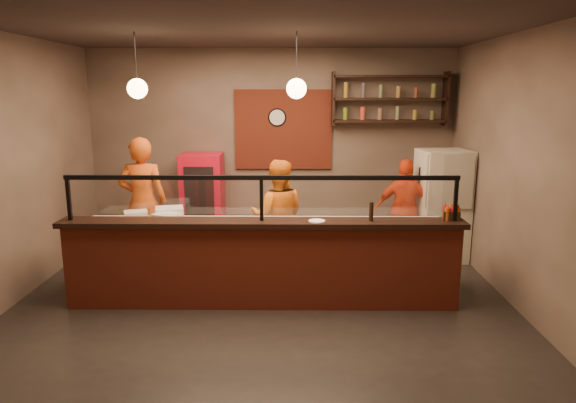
{
  "coord_description": "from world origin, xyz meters",
  "views": [
    {
      "loc": [
        0.36,
        -6.04,
        2.52
      ],
      "look_at": [
        0.3,
        0.3,
        1.15
      ],
      "focal_mm": 32.0,
      "sensor_mm": 36.0,
      "label": 1
    }
  ],
  "objects_px": {
    "fridge": "(441,205)",
    "pepper_mill": "(371,212)",
    "cook_mid": "(278,216)",
    "cook_left": "(143,202)",
    "pizza_dough": "(331,225)",
    "cook_right": "(405,210)",
    "red_cooler": "(203,200)",
    "condiment_caddy": "(451,215)",
    "wall_clock": "(277,117)"
  },
  "relations": [
    {
      "from": "fridge",
      "to": "pepper_mill",
      "type": "distance_m",
      "value": 2.29
    },
    {
      "from": "cook_mid",
      "to": "pepper_mill",
      "type": "bearing_deg",
      "value": 132.45
    },
    {
      "from": "cook_mid",
      "to": "cook_left",
      "type": "bearing_deg",
      "value": -6.56
    },
    {
      "from": "cook_left",
      "to": "pizza_dough",
      "type": "relative_size",
      "value": 3.99
    },
    {
      "from": "cook_right",
      "to": "pepper_mill",
      "type": "height_order",
      "value": "cook_right"
    },
    {
      "from": "cook_right",
      "to": "pizza_dough",
      "type": "distance_m",
      "value": 1.86
    },
    {
      "from": "fridge",
      "to": "red_cooler",
      "type": "bearing_deg",
      "value": 163.4
    },
    {
      "from": "pizza_dough",
      "to": "cook_left",
      "type": "bearing_deg",
      "value": 156.89
    },
    {
      "from": "cook_right",
      "to": "condiment_caddy",
      "type": "height_order",
      "value": "cook_right"
    },
    {
      "from": "cook_left",
      "to": "red_cooler",
      "type": "height_order",
      "value": "cook_left"
    },
    {
      "from": "fridge",
      "to": "red_cooler",
      "type": "distance_m",
      "value": 3.77
    },
    {
      "from": "cook_left",
      "to": "cook_right",
      "type": "distance_m",
      "value": 3.88
    },
    {
      "from": "cook_left",
      "to": "condiment_caddy",
      "type": "relative_size",
      "value": 10.12
    },
    {
      "from": "condiment_caddy",
      "to": "pepper_mill",
      "type": "xyz_separation_m",
      "value": [
        -0.94,
        -0.07,
        0.06
      ]
    },
    {
      "from": "cook_right",
      "to": "fridge",
      "type": "distance_m",
      "value": 0.56
    },
    {
      "from": "cook_right",
      "to": "pepper_mill",
      "type": "xyz_separation_m",
      "value": [
        -0.79,
        -1.78,
        0.4
      ]
    },
    {
      "from": "cook_mid",
      "to": "pepper_mill",
      "type": "relative_size",
      "value": 7.25
    },
    {
      "from": "wall_clock",
      "to": "red_cooler",
      "type": "distance_m",
      "value": 1.83
    },
    {
      "from": "cook_right",
      "to": "red_cooler",
      "type": "relative_size",
      "value": 1.0
    },
    {
      "from": "cook_mid",
      "to": "pizza_dough",
      "type": "height_order",
      "value": "cook_mid"
    },
    {
      "from": "fridge",
      "to": "wall_clock",
      "type": "bearing_deg",
      "value": 152.37
    },
    {
      "from": "red_cooler",
      "to": "cook_right",
      "type": "bearing_deg",
      "value": -12.65
    },
    {
      "from": "pizza_dough",
      "to": "fridge",
      "type": "bearing_deg",
      "value": 39.08
    },
    {
      "from": "cook_left",
      "to": "condiment_caddy",
      "type": "distance_m",
      "value": 4.27
    },
    {
      "from": "cook_mid",
      "to": "pizza_dough",
      "type": "bearing_deg",
      "value": 129.0
    },
    {
      "from": "cook_right",
      "to": "pizza_dough",
      "type": "xyz_separation_m",
      "value": [
        -1.22,
        -1.39,
        0.13
      ]
    },
    {
      "from": "red_cooler",
      "to": "cook_mid",
      "type": "bearing_deg",
      "value": -44.26
    },
    {
      "from": "red_cooler",
      "to": "pizza_dough",
      "type": "relative_size",
      "value": 3.24
    },
    {
      "from": "fridge",
      "to": "condiment_caddy",
      "type": "bearing_deg",
      "value": -109.69
    },
    {
      "from": "cook_mid",
      "to": "fridge",
      "type": "relative_size",
      "value": 0.96
    },
    {
      "from": "wall_clock",
      "to": "condiment_caddy",
      "type": "xyz_separation_m",
      "value": [
        2.1,
        -2.7,
        -0.99
      ]
    },
    {
      "from": "red_cooler",
      "to": "pepper_mill",
      "type": "bearing_deg",
      "value": -46.53
    },
    {
      "from": "red_cooler",
      "to": "condiment_caddy",
      "type": "distance_m",
      "value": 4.1
    },
    {
      "from": "condiment_caddy",
      "to": "cook_left",
      "type": "bearing_deg",
      "value": 160.29
    },
    {
      "from": "condiment_caddy",
      "to": "pepper_mill",
      "type": "bearing_deg",
      "value": -175.48
    },
    {
      "from": "fridge",
      "to": "condiment_caddy",
      "type": "height_order",
      "value": "fridge"
    },
    {
      "from": "cook_left",
      "to": "cook_mid",
      "type": "height_order",
      "value": "cook_left"
    },
    {
      "from": "wall_clock",
      "to": "cook_right",
      "type": "xyz_separation_m",
      "value": [
        1.95,
        -0.99,
        -1.33
      ]
    },
    {
      "from": "red_cooler",
      "to": "condiment_caddy",
      "type": "relative_size",
      "value": 8.22
    },
    {
      "from": "red_cooler",
      "to": "cook_left",
      "type": "bearing_deg",
      "value": -126.78
    },
    {
      "from": "fridge",
      "to": "pizza_dough",
      "type": "xyz_separation_m",
      "value": [
        -1.77,
        -1.44,
        0.07
      ]
    },
    {
      "from": "cook_left",
      "to": "condiment_caddy",
      "type": "bearing_deg",
      "value": 157.42
    },
    {
      "from": "fridge",
      "to": "red_cooler",
      "type": "relative_size",
      "value": 1.09
    },
    {
      "from": "cook_mid",
      "to": "condiment_caddy",
      "type": "relative_size",
      "value": 8.56
    },
    {
      "from": "cook_mid",
      "to": "pizza_dough",
      "type": "distance_m",
      "value": 1.11
    },
    {
      "from": "cook_left",
      "to": "fridge",
      "type": "xyz_separation_m",
      "value": [
        4.41,
        0.31,
        -0.11
      ]
    },
    {
      "from": "cook_left",
      "to": "red_cooler",
      "type": "bearing_deg",
      "value": -129.21
    },
    {
      "from": "fridge",
      "to": "pizza_dough",
      "type": "distance_m",
      "value": 2.28
    },
    {
      "from": "wall_clock",
      "to": "cook_mid",
      "type": "height_order",
      "value": "wall_clock"
    },
    {
      "from": "pizza_dough",
      "to": "condiment_caddy",
      "type": "distance_m",
      "value": 1.42
    }
  ]
}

